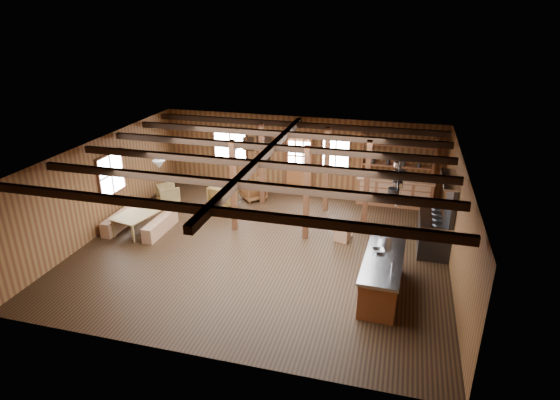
{
  "coord_description": "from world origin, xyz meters",
  "views": [
    {
      "loc": [
        3.47,
        -11.09,
        6.32
      ],
      "look_at": [
        0.39,
        0.37,
        1.38
      ],
      "focal_mm": 30.0,
      "sensor_mm": 36.0,
      "label": 1
    }
  ],
  "objects_px": {
    "armchair_a": "(253,190)",
    "armchair_b": "(223,195)",
    "kitchen_island": "(382,276)",
    "armchair_c": "(168,194)",
    "commercial_range": "(437,227)",
    "dining_table": "(142,221)"
  },
  "relations": [
    {
      "from": "commercial_range",
      "to": "armchair_b",
      "type": "relative_size",
      "value": 2.61
    },
    {
      "from": "dining_table",
      "to": "armchair_a",
      "type": "relative_size",
      "value": 2.23
    },
    {
      "from": "dining_table",
      "to": "armchair_a",
      "type": "xyz_separation_m",
      "value": [
        2.5,
        3.22,
        0.05
      ]
    },
    {
      "from": "commercial_range",
      "to": "dining_table",
      "type": "bearing_deg",
      "value": -173.04
    },
    {
      "from": "kitchen_island",
      "to": "armchair_a",
      "type": "relative_size",
      "value": 3.36
    },
    {
      "from": "kitchen_island",
      "to": "dining_table",
      "type": "xyz_separation_m",
      "value": [
        -7.24,
        1.58,
        -0.18
      ]
    },
    {
      "from": "armchair_a",
      "to": "armchair_c",
      "type": "xyz_separation_m",
      "value": [
        -2.77,
        -1.02,
        -0.03
      ]
    },
    {
      "from": "kitchen_island",
      "to": "armchair_a",
      "type": "distance_m",
      "value": 6.75
    },
    {
      "from": "armchair_a",
      "to": "armchair_b",
      "type": "distance_m",
      "value": 1.15
    },
    {
      "from": "commercial_range",
      "to": "dining_table",
      "type": "relative_size",
      "value": 1.26
    },
    {
      "from": "armchair_a",
      "to": "armchair_c",
      "type": "bearing_deg",
      "value": -22.94
    },
    {
      "from": "armchair_b",
      "to": "armchair_c",
      "type": "xyz_separation_m",
      "value": [
        -1.94,
        -0.22,
        -0.05
      ]
    },
    {
      "from": "commercial_range",
      "to": "dining_table",
      "type": "xyz_separation_m",
      "value": [
        -8.54,
        -1.04,
        -0.38
      ]
    },
    {
      "from": "kitchen_island",
      "to": "armchair_c",
      "type": "distance_m",
      "value": 8.41
    },
    {
      "from": "kitchen_island",
      "to": "armchair_c",
      "type": "height_order",
      "value": "kitchen_island"
    },
    {
      "from": "commercial_range",
      "to": "dining_table",
      "type": "height_order",
      "value": "commercial_range"
    },
    {
      "from": "kitchen_island",
      "to": "armchair_c",
      "type": "bearing_deg",
      "value": 155.68
    },
    {
      "from": "kitchen_island",
      "to": "dining_table",
      "type": "bearing_deg",
      "value": 170.1
    },
    {
      "from": "kitchen_island",
      "to": "armchair_a",
      "type": "xyz_separation_m",
      "value": [
        -4.74,
        4.8,
        -0.13
      ]
    },
    {
      "from": "dining_table",
      "to": "armchair_a",
      "type": "height_order",
      "value": "armchair_a"
    },
    {
      "from": "kitchen_island",
      "to": "armchair_a",
      "type": "height_order",
      "value": "kitchen_island"
    },
    {
      "from": "commercial_range",
      "to": "armchair_b",
      "type": "xyz_separation_m",
      "value": [
        -6.87,
        1.38,
        -0.3
      ]
    }
  ]
}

